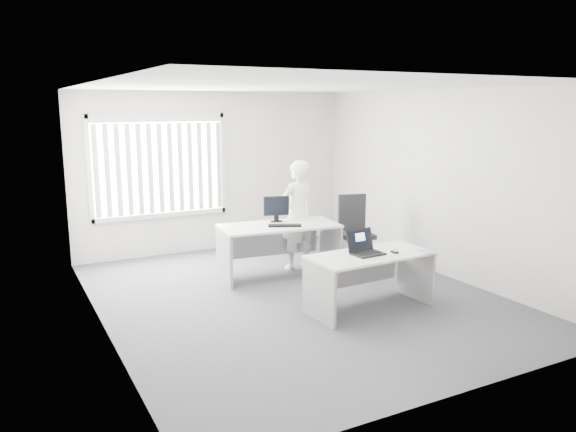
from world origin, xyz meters
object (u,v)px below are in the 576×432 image
desk_near (370,269)px  monitor (276,209)px  desk_far (279,239)px  person (297,215)px  office_chair (355,243)px  laptop (368,243)px

desk_near → monitor: (-0.32, 2.00, 0.48)m
desk_near → desk_far: (-0.39, 1.77, 0.06)m
desk_near → person: (0.07, 2.04, 0.34)m
office_chair → person: person is taller
desk_far → monitor: bearing=79.9°
monitor → person: bearing=20.0°
desk_far → person: size_ratio=1.06×
desk_far → office_chair: bearing=7.4°
office_chair → person: 1.10m
desk_far → laptop: (0.33, -1.79, 0.30)m
desk_far → monitor: size_ratio=4.62×
person → monitor: person is taller
desk_near → desk_far: bearing=99.6°
desk_near → monitor: monitor is taller
desk_near → laptop: (-0.05, -0.02, 0.35)m
desk_far → laptop: 1.85m
desk_far → laptop: bearing=-73.4°
monitor → desk_far: bearing=-91.7°
laptop → monitor: 2.04m
office_chair → laptop: office_chair is taller
desk_far → monitor: 0.48m
person → monitor: size_ratio=4.35×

